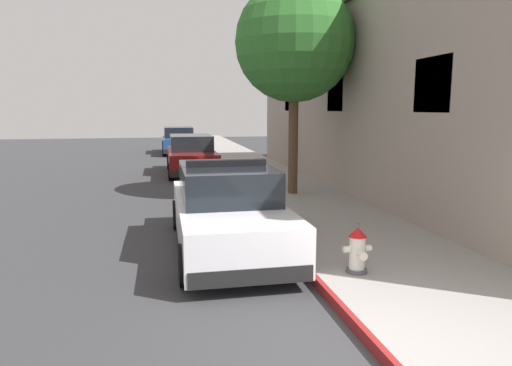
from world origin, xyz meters
TOP-DOWN VIEW (x-y plane):
  - ground_plane at (-4.47, 10.00)m, footprint 33.68×60.00m
  - sidewalk_pavement at (1.53, 10.00)m, footprint 3.07×60.00m
  - curb_painted_edge at (-0.04, 10.00)m, footprint 0.08×60.00m
  - storefront_building at (6.95, 9.74)m, footprint 8.01×19.22m
  - police_cruiser at (-1.07, 4.32)m, footprint 1.94×4.84m
  - parked_car_silver_ahead at (-1.07, 14.98)m, footprint 1.94×4.84m
  - parked_car_dark_far at (-1.26, 24.03)m, footprint 1.94×4.84m
  - fire_hydrant at (0.62, 2.22)m, footprint 0.44×0.40m
  - street_tree at (1.53, 8.99)m, footprint 3.38×3.38m

SIDE VIEW (x-z plane):
  - ground_plane at x=-4.47m, z-range -0.20..0.00m
  - sidewalk_pavement at x=1.53m, z-range 0.00..0.15m
  - curb_painted_edge at x=-0.04m, z-range 0.00..0.15m
  - fire_hydrant at x=0.62m, z-range 0.12..0.88m
  - parked_car_silver_ahead at x=-1.07m, z-range -0.04..1.52m
  - parked_car_dark_far at x=-1.26m, z-range -0.04..1.52m
  - police_cruiser at x=-1.07m, z-range -0.10..1.58m
  - storefront_building at x=6.95m, z-range 0.01..5.99m
  - street_tree at x=1.53m, z-range 1.45..7.48m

